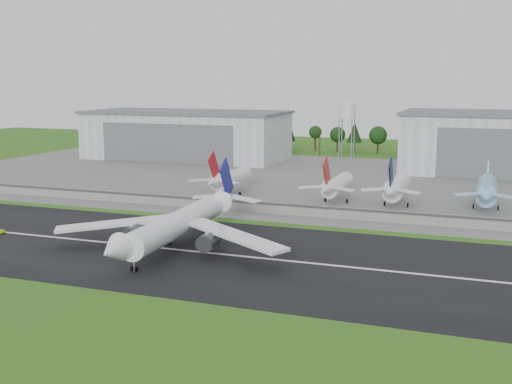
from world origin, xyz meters
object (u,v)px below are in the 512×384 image
at_px(parked_jet_red_b, 335,185).
at_px(parked_jet_skyblue, 487,190).
at_px(main_airliner, 177,230).
at_px(parked_jet_navy, 396,188).
at_px(parked_jet_red_a, 228,179).

bearing_deg(parked_jet_red_b, parked_jet_skyblue, 6.48).
height_order(parked_jet_red_b, parked_jet_skyblue, parked_jet_skyblue).
distance_m(main_airliner, parked_jet_navy, 77.83).
distance_m(parked_jet_red_b, parked_jet_navy, 18.70).
bearing_deg(parked_jet_red_a, parked_jet_navy, 0.05).
xyz_separation_m(parked_jet_navy, parked_jet_skyblue, (25.75, 4.99, -0.14)).
distance_m(parked_jet_red_a, parked_jet_skyblue, 80.75).
relative_size(main_airliner, parked_jet_navy, 1.89).
distance_m(parked_jet_navy, parked_jet_skyblue, 26.23).
height_order(parked_jet_navy, parked_jet_skyblue, parked_jet_navy).
bearing_deg(parked_jet_red_a, parked_jet_red_b, -0.03).
relative_size(parked_jet_red_b, parked_jet_navy, 1.00).
xyz_separation_m(parked_jet_red_a, parked_jet_red_b, (36.14, -0.02, -0.09)).
distance_m(parked_jet_red_b, parked_jet_skyblue, 44.73).
relative_size(parked_jet_red_a, parked_jet_navy, 1.00).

